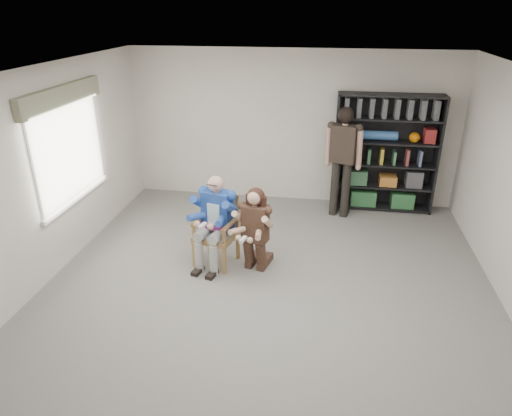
% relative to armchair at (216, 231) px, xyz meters
% --- Properties ---
extents(room_shell, '(6.00, 7.00, 2.80)m').
position_rel_armchair_xyz_m(room_shell, '(0.83, -0.89, 0.88)').
color(room_shell, beige).
rests_on(room_shell, ground).
extents(floor, '(6.00, 7.00, 0.01)m').
position_rel_armchair_xyz_m(floor, '(0.83, -0.89, -0.52)').
color(floor, slate).
rests_on(floor, ground).
extents(window_left, '(0.16, 2.00, 1.75)m').
position_rel_armchair_xyz_m(window_left, '(-2.12, 0.11, 1.11)').
color(window_left, white).
rests_on(window_left, room_shell).
extents(armchair, '(0.72, 0.71, 1.04)m').
position_rel_armchair_xyz_m(armchair, '(0.00, 0.00, 0.00)').
color(armchair, olive).
rests_on(armchair, floor).
extents(seated_man, '(0.76, 0.92, 1.35)m').
position_rel_armchair_xyz_m(seated_man, '(-0.00, 0.00, 0.16)').
color(seated_man, navy).
rests_on(seated_man, floor).
extents(kneeling_woman, '(0.70, 0.93, 1.23)m').
position_rel_armchair_xyz_m(kneeling_woman, '(0.58, -0.12, 0.10)').
color(kneeling_woman, '#37231C').
rests_on(kneeling_woman, floor).
extents(bookshelf, '(1.80, 0.38, 2.10)m').
position_rel_armchair_xyz_m(bookshelf, '(2.53, 2.39, 0.53)').
color(bookshelf, black).
rests_on(bookshelf, floor).
extents(standing_man, '(0.67, 0.48, 1.94)m').
position_rel_armchair_xyz_m(standing_man, '(1.78, 1.95, 0.45)').
color(standing_man, '#2B231D').
rests_on(standing_man, floor).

